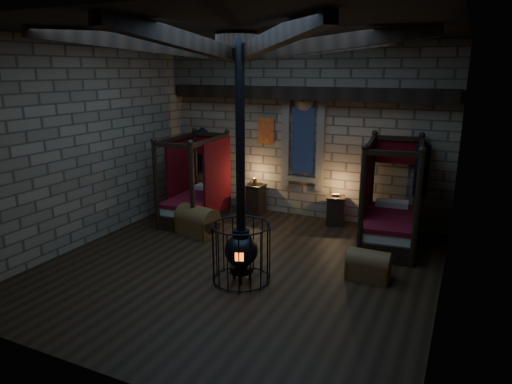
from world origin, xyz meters
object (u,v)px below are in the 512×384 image
at_px(bed_right, 390,220).
at_px(stove, 241,247).
at_px(trunk_right, 368,266).
at_px(bed_left, 196,199).
at_px(trunk_left, 198,222).

bearing_deg(bed_right, stove, -130.95).
relative_size(trunk_right, stove, 0.18).
bearing_deg(stove, bed_left, 114.32).
bearing_deg(trunk_left, trunk_right, 2.82).
height_order(trunk_left, stove, stove).
xyz_separation_m(trunk_right, stove, (-1.99, -1.04, 0.39)).
relative_size(bed_right, stove, 0.54).
relative_size(bed_left, trunk_left, 2.02).
bearing_deg(bed_right, bed_left, 177.99).
bearing_deg(trunk_right, bed_left, 161.18).
distance_m(bed_left, stove, 3.63).
bearing_deg(trunk_right, trunk_left, 170.89).
relative_size(bed_left, stove, 0.51).
distance_m(bed_left, trunk_left, 1.12).
bearing_deg(stove, trunk_left, 119.09).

